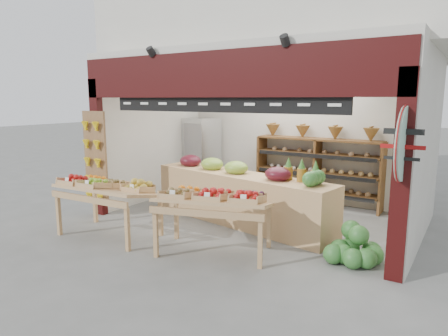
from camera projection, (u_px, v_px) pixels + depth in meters
ground at (247, 223)px, 7.43m from camera, size 60.00×60.00×0.00m
shop_structure at (288, 17)px, 8.10m from camera, size 6.36×5.12×5.40m
banana_board at (94, 160)px, 7.71m from camera, size 0.60×0.15×1.80m
gift_sign at (403, 144)px, 4.72m from camera, size 0.04×0.93×0.92m
back_shelving at (318, 157)px, 8.56m from camera, size 2.73×0.45×1.71m
refrigerator at (202, 154)px, 9.96m from camera, size 0.81×0.81×1.81m
cardboard_stack at (215, 199)px, 8.20m from camera, size 0.99×0.72×0.69m
mid_counter at (240, 196)px, 7.35m from camera, size 3.78×1.36×1.15m
display_table_left at (104, 187)px, 6.70m from camera, size 1.70×1.02×1.04m
display_table_right at (214, 199)px, 5.87m from camera, size 1.85×1.38×1.05m
watermelon_pile at (354, 249)px, 5.60m from camera, size 0.77×0.71×0.54m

